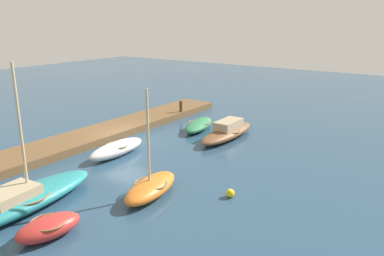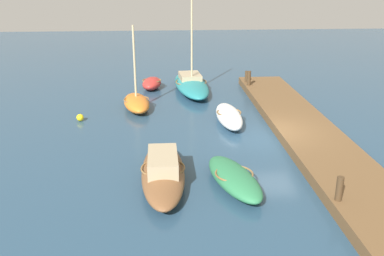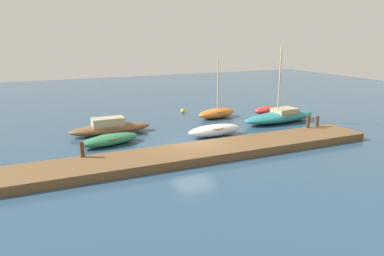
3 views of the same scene
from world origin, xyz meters
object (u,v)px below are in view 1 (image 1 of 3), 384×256
rowboat_green (199,125)px  rowboat_white (117,149)px  sailboat_teal (23,199)px  mooring_post_west (181,106)px  rowboat_orange (151,187)px  motorboat_brown (227,131)px  marker_buoy (230,193)px  dinghy_red (48,227)px

rowboat_green → rowboat_white: size_ratio=1.03×
sailboat_teal → mooring_post_west: size_ratio=8.26×
rowboat_white → rowboat_orange: 5.88m
motorboat_brown → marker_buoy: (7.61, 4.53, -0.27)m
motorboat_brown → dinghy_red: bearing=2.5°
rowboat_white → marker_buoy: (0.97, 8.12, -0.22)m
rowboat_green → rowboat_white: 7.28m
sailboat_teal → rowboat_white: bearing=-172.3°
rowboat_orange → dinghy_red: bearing=-19.9°
sailboat_teal → dinghy_red: (0.70, 2.72, -0.07)m
motorboat_brown → marker_buoy: size_ratio=14.82×
sailboat_teal → marker_buoy: (-5.95, 6.54, -0.28)m
rowboat_white → rowboat_orange: rowboat_orange is taller
rowboat_white → sailboat_teal: 7.10m
sailboat_teal → dinghy_red: 2.81m
rowboat_white → sailboat_teal: sailboat_teal is taller
motorboat_brown → sailboat_teal: (13.56, -2.02, 0.01)m
motorboat_brown → sailboat_teal: 13.71m
mooring_post_west → marker_buoy: (10.34, 10.44, -0.71)m
mooring_post_west → marker_buoy: size_ratio=2.20×
motorboat_brown → marker_buoy: 8.86m
dinghy_red → rowboat_orange: (-4.73, 0.82, 0.03)m
mooring_post_west → marker_buoy: bearing=45.3°
rowboat_orange → marker_buoy: bearing=112.6°
marker_buoy → mooring_post_west: bearing=-134.7°
marker_buoy → rowboat_orange: bearing=-57.4°
rowboat_green → mooring_post_west: mooring_post_west is taller
motorboat_brown → mooring_post_west: bearing=-115.1°
rowboat_green → sailboat_teal: 14.16m
sailboat_teal → rowboat_orange: 5.36m
motorboat_brown → rowboat_white: (6.64, -3.60, -0.05)m
rowboat_green → rowboat_white: bearing=-21.0°
motorboat_brown → dinghy_red: motorboat_brown is taller
rowboat_orange → mooring_post_west: bearing=-158.9°
rowboat_orange → motorboat_brown: bearing=179.0°
sailboat_teal → rowboat_orange: bearing=133.5°
rowboat_green → sailboat_teal: bearing=-11.2°
sailboat_teal → rowboat_orange: (-4.03, 3.54, -0.04)m
rowboat_green → motorboat_brown: motorboat_brown is taller
rowboat_orange → marker_buoy: 3.58m
sailboat_teal → mooring_post_west: (-16.29, -3.89, 0.43)m
rowboat_green → rowboat_white: rowboat_white is taller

